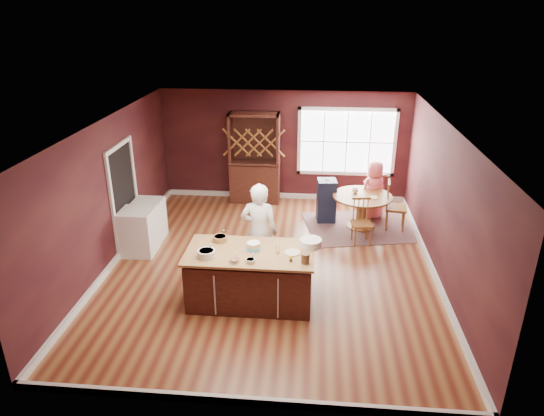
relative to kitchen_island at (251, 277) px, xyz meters
The scene contains 28 objects.
room_shell 1.52m from the kitchen_island, 78.82° to the left, with size 7.00×7.00×7.00m.
window 5.09m from the kitchen_island, 69.58° to the left, with size 2.36×0.10×1.66m, color white, non-canonical shape.
doorway 3.32m from the kitchen_island, 146.74° to the left, with size 0.08×1.26×2.13m, color white, non-canonical shape.
kitchen_island is the anchor object (origin of this frame).
dining_table 3.69m from the kitchen_island, 56.43° to the left, with size 1.28×1.28×0.75m.
baker 0.89m from the kitchen_island, 85.33° to the left, with size 0.66×0.43×1.80m, color silver.
layer_cake 0.55m from the kitchen_island, 57.48° to the left, with size 0.30×0.30×0.12m, color white, non-canonical shape.
bowl_blue 0.88m from the kitchen_island, 160.59° to the right, with size 0.28×0.28×0.11m, color white.
bowl_yellow 0.82m from the kitchen_island, 149.41° to the left, with size 0.24×0.24×0.09m, color #A68A3E.
bowl_pink 0.66m from the kitchen_island, 117.42° to the right, with size 0.16×0.16×0.06m, color white.
bowl_olive 0.62m from the kitchen_island, 81.40° to the right, with size 0.15×0.15×0.06m, color beige.
drinking_glass 0.71m from the kitchen_island, ahead, with size 0.07×0.07×0.14m, color silver.
dinner_plate 0.83m from the kitchen_island, ahead, with size 0.25×0.25×0.02m, color beige.
white_tub 1.13m from the kitchen_island, 15.63° to the left, with size 0.36×0.36×0.12m, color white.
stoneware_crock 1.09m from the kitchen_island, 18.25° to the right, with size 0.13×0.13×0.16m, color #45301C.
toy_figurine 0.89m from the kitchen_island, 21.75° to the right, with size 0.05×0.05×0.08m, color #DCA804, non-canonical shape.
rug 3.71m from the kitchen_island, 56.43° to the left, with size 2.34×1.81×0.01m, color brown.
chair_east 4.13m from the kitchen_island, 47.78° to the left, with size 0.46×0.44×1.10m, color brown, non-canonical shape.
chair_south 3.02m from the kitchen_island, 49.01° to the left, with size 0.41×0.39×0.96m, color brown, non-canonical shape.
chair_north 4.47m from the kitchen_island, 58.55° to the left, with size 0.43×0.41×1.03m, color brown, non-canonical shape.
seated_woman 4.30m from the kitchen_island, 57.08° to the left, with size 0.66×0.43×1.36m, color #F56A76.
high_chair 3.59m from the kitchen_island, 69.21° to the left, with size 0.41×0.41×1.02m, color #171D3B, non-canonical shape.
toddler 3.68m from the kitchen_island, 69.36° to the left, with size 0.18×0.14×0.26m, color #8CA5BF, non-canonical shape.
table_plate 3.73m from the kitchen_island, 52.52° to the left, with size 0.20×0.20×0.01m, color beige.
table_cup 3.74m from the kitchen_island, 59.55° to the left, with size 0.13×0.13×0.10m, color silver.
hutch 4.49m from the kitchen_island, 96.05° to the left, with size 1.21×0.50×2.21m, color #361F13.
washer 2.82m from the kitchen_island, 148.50° to the left, with size 0.63×0.61×0.91m, color white.
dryer 3.20m from the kitchen_island, 138.68° to the left, with size 0.59×0.57×0.86m, color silver.
Camera 1 is at (0.73, -7.98, 4.57)m, focal length 32.00 mm.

